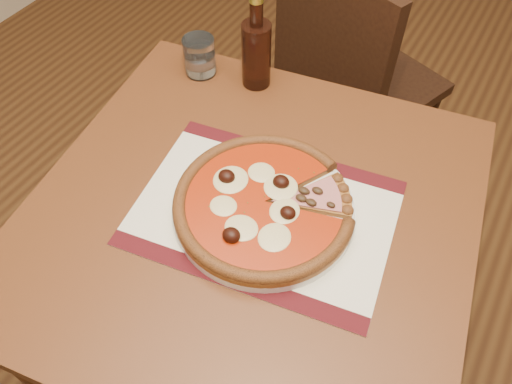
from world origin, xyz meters
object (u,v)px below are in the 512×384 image
table (251,239)px  chair_far (348,75)px  pizza (264,203)px  water_glass (200,56)px  bottle (256,52)px  plate (264,209)px

table → chair_far: (-0.10, 0.75, -0.15)m
pizza → water_glass: bearing=140.0°
chair_far → bottle: 0.55m
water_glass → bottle: (0.13, 0.03, 0.04)m
plate → bottle: bottle is taller
plate → bottle: 0.37m
plate → bottle: (-0.20, 0.31, 0.07)m
chair_far → plate: size_ratio=2.68×
table → plate: (0.03, 0.01, 0.11)m
chair_far → bottle: bearing=100.6°
plate → water_glass: water_glass is taller
pizza → bottle: (-0.20, 0.31, 0.05)m
chair_far → plate: bearing=119.7°
plate → pizza: 0.02m
table → chair_far: bearing=97.6°
chair_far → pizza: 0.80m
water_glass → table: bearing=-42.9°
table → pizza: pizza is taller
chair_far → water_glass: chair_far is taller
table → pizza: (0.02, 0.01, 0.13)m
chair_far → water_glass: 0.59m
water_glass → bottle: bottle is taller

